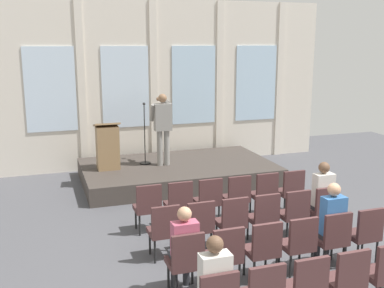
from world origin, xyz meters
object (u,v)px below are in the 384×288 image
at_px(chair_r1_c0, 164,228).
at_px(chair_r2_c1, 226,253).
at_px(chair_r0_c0, 148,205).
at_px(lectern, 108,147).
at_px(chair_r2_c0, 186,259).
at_px(chair_r2_c2, 263,247).
at_px(chair_r3_c3, 346,277).
at_px(chair_r1_c5, 323,208).
at_px(chair_r2_c3, 299,242).
at_px(chair_r0_c2, 209,198).
at_px(mic_stand, 145,151).
at_px(chair_r0_c5, 291,189).
at_px(chair_r1_c4, 294,211).
at_px(audience_r3_c0, 213,283).
at_px(chair_r0_c3, 237,195).
at_px(chair_r1_c3, 264,215).
at_px(chair_r0_c1, 179,201).
at_px(chair_r1_c1, 199,224).
at_px(audience_r2_c4, 331,221).
at_px(chair_r3_c2, 306,285).
at_px(chair_r2_c5, 365,231).
at_px(speaker, 163,124).
at_px(audience_r2_c0, 184,245).
at_px(chair_r0_c4, 264,192).
at_px(chair_r1_c2, 232,219).
at_px(chair_r2_c4, 333,236).

distance_m(chair_r1_c0, chair_r2_c1, 1.28).
distance_m(chair_r0_c0, chair_r1_c0, 1.13).
xyz_separation_m(lectern, chair_r2_c0, (0.26, -5.35, -0.44)).
xyz_separation_m(chair_r2_c2, chair_r3_c3, (0.59, -1.13, 0.00)).
xyz_separation_m(lectern, chair_r1_c0, (0.26, -4.22, -0.44)).
bearing_deg(chair_r1_c5, lectern, 127.29).
height_order(chair_r1_c0, chair_r2_c3, same).
xyz_separation_m(chair_r0_c0, chair_r0_c2, (1.18, 0.00, 0.00)).
xyz_separation_m(mic_stand, chair_r0_c5, (2.25, -3.27, -0.23)).
bearing_deg(chair_r1_c4, audience_r3_c0, -137.30).
height_order(chair_r0_c3, chair_r1_c3, same).
distance_m(chair_r0_c1, chair_r2_c2, 2.34).
distance_m(chair_r1_c1, chair_r2_c3, 1.64).
bearing_deg(audience_r2_c4, chair_r3_c2, -134.33).
relative_size(chair_r0_c1, chair_r2_c5, 1.00).
bearing_deg(speaker, chair_r0_c0, -110.04).
xyz_separation_m(chair_r0_c5, audience_r2_c0, (-2.95, -2.18, 0.17)).
distance_m(chair_r0_c3, chair_r0_c4, 0.59).
bearing_deg(chair_r2_c3, chair_r1_c5, 43.75).
xyz_separation_m(lectern, chair_r1_c1, (0.85, -4.22, -0.44)).
relative_size(chair_r1_c2, chair_r3_c2, 1.00).
distance_m(chair_r0_c1, chair_r2_c1, 2.26).
xyz_separation_m(chair_r1_c0, chair_r1_c3, (1.77, 0.00, 0.00)).
height_order(chair_r0_c4, chair_r1_c4, same).
relative_size(mic_stand, chair_r0_c3, 1.65).
height_order(chair_r0_c0, chair_r0_c2, same).
height_order(chair_r1_c3, chair_r2_c4, same).
bearing_deg(chair_r1_c5, chair_r3_c2, -128.08).
xyz_separation_m(chair_r1_c1, chair_r1_c4, (1.77, 0.00, 0.00)).
bearing_deg(chair_r2_c3, chair_r3_c3, -90.00).
bearing_deg(chair_r2_c0, chair_r1_c5, 20.95).
bearing_deg(chair_r2_c2, chair_r0_c3, 75.36).
relative_size(chair_r0_c5, chair_r1_c3, 1.00).
distance_m(chair_r1_c2, chair_r3_c2, 2.26).
distance_m(speaker, chair_r0_c5, 3.66).
distance_m(chair_r1_c1, chair_r1_c3, 1.18).
distance_m(audience_r2_c0, chair_r2_c2, 1.20).
distance_m(chair_r0_c3, audience_r2_c4, 2.27).
bearing_deg(chair_r0_c0, chair_r0_c1, 0.00).
bearing_deg(chair_r0_c2, chair_r2_c5, -51.92).
xyz_separation_m(chair_r1_c0, chair_r2_c0, (0.00, -1.13, 0.00)).
height_order(chair_r1_c2, chair_r2_c2, same).
bearing_deg(chair_r1_c2, chair_r0_c4, 43.75).
xyz_separation_m(chair_r1_c4, chair_r2_c2, (-1.18, -1.13, 0.00)).
bearing_deg(chair_r0_c1, chair_r2_c3, -62.42).
height_order(chair_r2_c0, audience_r2_c4, audience_r2_c4).
xyz_separation_m(chair_r1_c1, chair_r2_c2, (0.59, -1.13, 0.00)).
bearing_deg(chair_r0_c3, chair_r0_c1, 180.00).
bearing_deg(chair_r2_c3, chair_r2_c2, 180.00).
height_order(chair_r1_c1, chair_r2_c1, same).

